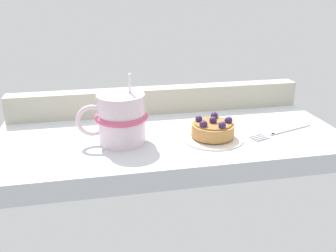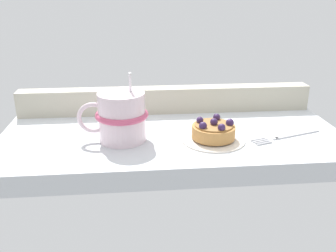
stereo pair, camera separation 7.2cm
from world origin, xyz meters
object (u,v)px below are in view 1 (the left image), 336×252
object	(u,v)px
dessert_plate	(212,137)
raspberry_tart	(213,128)
dessert_fork	(281,131)
coffee_mug	(121,118)

from	to	relation	value
dessert_plate	raspberry_tart	bearing A→B (deg)	-59.16
raspberry_tart	dessert_fork	size ratio (longest dim) A/B	0.53
dessert_plate	coffee_mug	distance (cm)	18.84
dessert_plate	dessert_fork	world-z (taller)	same
coffee_mug	dessert_fork	distance (cm)	33.74
raspberry_tart	dessert_fork	distance (cm)	15.31
dessert_plate	raspberry_tart	size ratio (longest dim) A/B	1.48
dessert_plate	dessert_fork	distance (cm)	15.21
coffee_mug	dessert_plate	bearing A→B (deg)	-6.02
raspberry_tart	coffee_mug	bearing A→B (deg)	173.93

